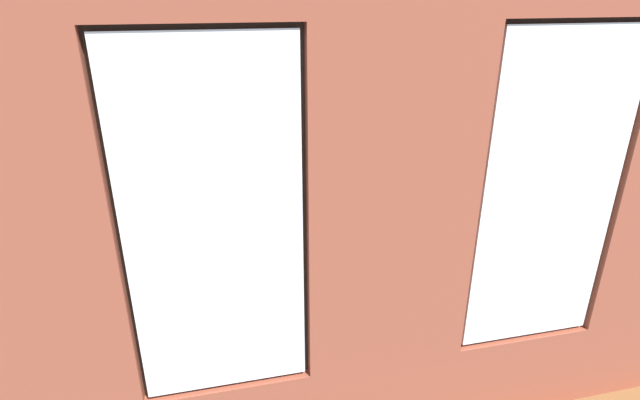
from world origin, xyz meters
name	(u,v)px	position (x,y,z in m)	size (l,w,h in m)	color
ground_plane	(311,273)	(0.00, 0.00, -0.05)	(6.45, 5.45, 0.10)	brown
brick_wall_with_windows	(391,244)	(0.00, 2.34, 1.56)	(5.85, 0.30, 3.21)	brown
couch_by_window	(363,337)	(-0.08, 1.70, 0.33)	(1.98, 0.87, 0.80)	black
couch_left	(479,219)	(-2.23, -0.19, 0.33)	(0.95, 1.94, 0.80)	black
coffee_table	(314,244)	(-0.03, 0.05, 0.35)	(1.33, 0.78, 0.40)	olive
cup_ceramic	(326,241)	(-0.13, 0.16, 0.44)	(0.07, 0.07, 0.09)	silver
candle_jar	(298,233)	(0.14, -0.05, 0.47)	(0.08, 0.08, 0.13)	#B7333D
remote_gray	(281,248)	(0.37, 0.16, 0.41)	(0.05, 0.17, 0.02)	#59595B
media_console	(61,295)	(2.58, 0.31, 0.25)	(1.05, 0.42, 0.50)	black
tv_flatscreen	(46,233)	(2.58, 0.31, 0.93)	(1.23, 0.20, 0.87)	black
potted_plant_mid_room_small	(380,192)	(-1.18, -0.99, 0.48)	(0.44, 0.44, 0.69)	gray
potted_plant_foreground_right	(112,165)	(2.28, -1.67, 0.91)	(0.94, 0.95, 1.39)	gray
potted_plant_corner_near_left	(440,146)	(-2.37, -1.72, 0.83)	(0.99, 1.22, 1.38)	#9E5638
potted_plant_by_left_couch	(408,176)	(-1.83, -1.60, 0.43)	(0.38, 0.38, 0.63)	#47423D
potted_plant_beside_window_right	(111,344)	(1.84, 1.80, 0.70)	(0.68, 0.68, 1.07)	#9E5638
potted_plant_corner_far_left	(612,285)	(-2.38, 1.79, 0.56)	(0.76, 0.80, 1.06)	#47423D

